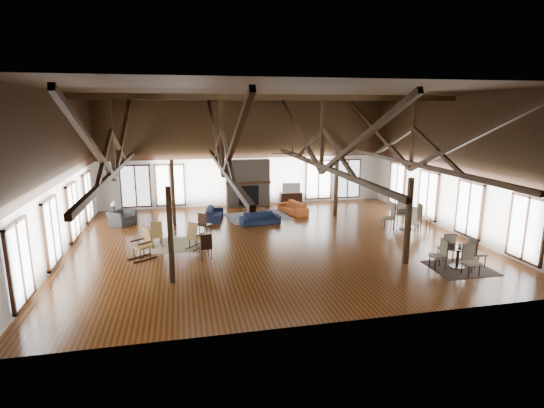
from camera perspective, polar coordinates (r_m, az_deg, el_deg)
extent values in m
plane|color=brown|center=(17.53, 0.19, -4.99)|extent=(16.00, 16.00, 0.00)
cube|color=black|center=(16.72, 0.21, 15.00)|extent=(16.00, 14.00, 0.02)
cube|color=white|center=(23.71, -3.46, 7.03)|extent=(16.00, 0.02, 6.00)
cube|color=white|center=(10.25, 8.62, -0.55)|extent=(16.00, 0.02, 6.00)
cube|color=white|center=(17.06, -27.11, 3.46)|extent=(0.02, 14.00, 6.00)
cube|color=white|center=(20.15, 23.11, 5.04)|extent=(0.02, 14.00, 6.00)
cube|color=black|center=(16.71, 0.20, 14.14)|extent=(15.60, 0.18, 0.22)
cube|color=black|center=(16.65, -20.46, 4.04)|extent=(0.16, 13.70, 0.18)
cube|color=black|center=(16.52, -20.83, 8.67)|extent=(0.14, 0.14, 2.70)
cube|color=black|center=(19.99, -19.36, 8.97)|extent=(0.15, 7.07, 3.12)
cube|color=black|center=(13.09, -22.97, 7.10)|extent=(0.15, 7.07, 3.12)
cube|color=black|center=(16.55, -6.60, 4.70)|extent=(0.16, 13.70, 0.18)
cube|color=black|center=(16.42, -6.72, 9.37)|extent=(0.14, 0.14, 2.70)
cube|color=black|center=(19.91, -7.72, 9.55)|extent=(0.15, 7.07, 3.12)
cube|color=black|center=(12.96, -5.18, 8.00)|extent=(0.15, 7.07, 3.12)
cube|color=black|center=(17.40, 6.67, 5.09)|extent=(0.16, 13.70, 0.18)
cube|color=black|center=(17.27, 6.79, 9.53)|extent=(0.14, 0.14, 2.70)
cube|color=black|center=(20.62, 3.59, 9.74)|extent=(0.15, 7.07, 3.12)
cube|color=black|center=(14.02, 11.44, 8.15)|extent=(0.15, 7.07, 3.12)
cube|color=black|center=(19.06, 18.18, 5.20)|extent=(0.16, 13.70, 0.18)
cube|color=black|center=(18.95, 18.46, 9.25)|extent=(0.14, 0.14, 2.70)
cube|color=black|center=(22.04, 13.80, 9.59)|extent=(0.15, 7.07, 3.12)
cube|color=black|center=(16.04, 24.78, 7.79)|extent=(0.15, 7.07, 3.12)
cube|color=black|center=(13.37, -13.50, -4.17)|extent=(0.16, 0.16, 3.05)
cube|color=black|center=(15.37, 17.85, -2.25)|extent=(0.16, 0.16, 3.05)
cube|color=black|center=(20.18, -13.15, 1.49)|extent=(0.16, 0.16, 3.05)
cube|color=black|center=(21.56, 8.62, 2.38)|extent=(0.16, 0.16, 3.05)
cube|color=#6F6254|center=(23.62, -3.29, 2.85)|extent=(2.40, 0.62, 2.60)
cube|color=black|center=(23.43, -3.14, 1.15)|extent=(1.10, 0.06, 1.10)
cube|color=black|center=(23.34, -3.18, 2.85)|extent=(2.50, 0.20, 0.12)
cylinder|color=black|center=(15.90, 2.76, 8.08)|extent=(0.04, 0.04, 0.70)
cylinder|color=black|center=(15.94, 2.75, 6.82)|extent=(0.20, 0.20, 0.10)
cube|color=black|center=(16.06, 4.31, 6.84)|extent=(0.70, 0.12, 0.02)
cube|color=black|center=(16.37, 2.34, 6.98)|extent=(0.12, 0.70, 0.02)
cube|color=black|center=(15.83, 1.16, 6.79)|extent=(0.70, 0.12, 0.02)
cube|color=black|center=(15.50, 3.17, 6.65)|extent=(0.12, 0.70, 0.02)
imported|color=#141E38|center=(20.00, -1.61, -1.96)|extent=(1.94, 1.00, 0.54)
imported|color=#131A35|center=(21.10, -7.75, -1.28)|extent=(2.01, 1.07, 0.56)
imported|color=#B65823|center=(22.13, 2.84, -0.50)|extent=(2.10, 1.28, 0.57)
cube|color=brown|center=(21.24, -2.37, -0.72)|extent=(1.16, 0.61, 0.06)
cube|color=brown|center=(21.03, -3.56, -1.48)|extent=(0.06, 0.06, 0.38)
cube|color=brown|center=(21.39, -3.71, -1.24)|extent=(0.06, 0.06, 0.38)
cube|color=brown|center=(21.19, -1.00, -1.35)|extent=(0.06, 0.06, 0.38)
cube|color=brown|center=(21.55, -1.20, -1.11)|extent=(0.06, 0.06, 0.38)
imported|color=#B2B2B2|center=(21.19, -2.38, -0.38)|extent=(0.23, 0.23, 0.21)
imported|color=#2E2F31|center=(21.00, -19.53, -1.77)|extent=(1.40, 1.42, 0.70)
cube|color=black|center=(21.57, -20.40, -1.64)|extent=(0.43, 0.43, 0.57)
cylinder|color=black|center=(21.47, -20.49, -0.45)|extent=(0.08, 0.08, 0.34)
cone|color=beige|center=(21.42, -20.54, 0.15)|extent=(0.31, 0.31, 0.25)
cube|color=olive|center=(17.49, -15.32, -4.17)|extent=(0.52, 0.51, 0.05)
cube|color=olive|center=(17.22, -15.26, -3.38)|extent=(0.47, 0.26, 0.64)
cube|color=black|center=(17.57, -15.84, -5.37)|extent=(0.22, 0.78, 0.05)
cube|color=black|center=(17.63, -14.65, -5.24)|extent=(0.22, 0.78, 0.05)
cube|color=olive|center=(16.86, -10.17, -4.48)|extent=(0.64, 0.64, 0.05)
cube|color=olive|center=(16.62, -10.69, -3.61)|extent=(0.46, 0.45, 0.67)
cube|color=black|center=(17.10, -10.61, -5.60)|extent=(0.60, 0.63, 0.05)
cube|color=black|center=(16.85, -9.62, -5.83)|extent=(0.60, 0.63, 0.05)
cube|color=olive|center=(16.06, -17.12, -5.52)|extent=(0.72, 0.72, 0.05)
cube|color=olive|center=(16.07, -16.46, -4.11)|extent=(0.47, 0.55, 0.76)
cube|color=black|center=(16.02, -16.63, -7.18)|extent=(0.80, 0.57, 0.05)
cube|color=black|center=(16.38, -17.41, -6.78)|extent=(0.80, 0.57, 0.05)
cube|color=black|center=(18.40, -8.97, -2.79)|extent=(0.61, 0.61, 0.05)
cube|color=black|center=(18.18, -9.35, -2.09)|extent=(0.36, 0.30, 0.57)
cylinder|color=black|center=(18.47, -8.94, -3.48)|extent=(0.04, 0.04, 0.46)
cube|color=black|center=(15.52, -8.97, -5.79)|extent=(0.49, 0.49, 0.05)
cube|color=black|center=(15.26, -8.83, -5.04)|extent=(0.42, 0.12, 0.55)
cylinder|color=black|center=(15.59, -8.94, -6.57)|extent=(0.03, 0.03, 0.45)
cylinder|color=black|center=(15.81, 23.80, -5.38)|extent=(0.84, 0.84, 0.04)
cylinder|color=black|center=(15.91, 23.69, -6.57)|extent=(0.10, 0.10, 0.70)
cylinder|color=black|center=(16.02, 23.58, -7.75)|extent=(0.51, 0.51, 0.04)
cylinder|color=black|center=(20.01, 17.67, -0.99)|extent=(0.94, 0.94, 0.04)
cylinder|color=black|center=(20.10, 17.59, -2.08)|extent=(0.10, 0.10, 0.78)
cylinder|color=black|center=(20.20, 17.52, -3.15)|extent=(0.57, 0.57, 0.04)
imported|color=#B2B2B2|center=(15.79, 23.95, -5.13)|extent=(0.16, 0.16, 0.11)
imported|color=#B2B2B2|center=(19.92, 17.76, -0.84)|extent=(0.16, 0.16, 0.11)
cube|color=black|center=(24.38, 2.55, 0.80)|extent=(1.25, 0.47, 0.63)
imported|color=#B2B2B2|center=(24.26, 2.59, 2.20)|extent=(1.02, 0.26, 0.59)
cube|color=tan|center=(17.49, -13.27, -5.37)|extent=(2.61, 2.07, 0.01)
cube|color=#1B234D|center=(21.45, -1.99, -1.69)|extent=(3.37, 2.74, 0.01)
cube|color=black|center=(16.00, 23.96, -7.87)|extent=(2.02, 1.84, 0.01)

